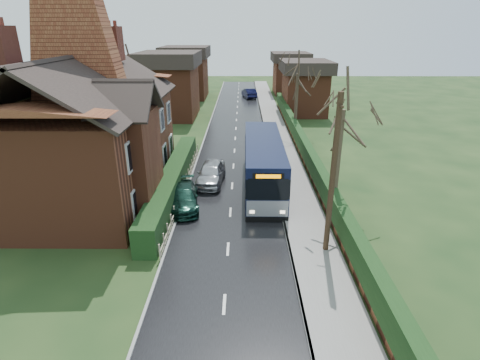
{
  "coord_description": "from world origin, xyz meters",
  "views": [
    {
      "loc": [
        0.7,
        -17.88,
        10.2
      ],
      "look_at": [
        0.57,
        2.72,
        1.8
      ],
      "focal_mm": 28.0,
      "sensor_mm": 36.0,
      "label": 1
    }
  ],
  "objects_px": {
    "bus_stop_sign": "(279,158)",
    "car_green": "(183,197)",
    "brick_house": "(91,129)",
    "car_silver": "(211,173)",
    "telegraph_pole": "(333,177)",
    "bus": "(263,164)"
  },
  "relations": [
    {
      "from": "telegraph_pole",
      "to": "bus_stop_sign",
      "type": "bearing_deg",
      "value": 100.73
    },
    {
      "from": "telegraph_pole",
      "to": "brick_house",
      "type": "bearing_deg",
      "value": 152.58
    },
    {
      "from": "brick_house",
      "to": "car_silver",
      "type": "xyz_separation_m",
      "value": [
        7.23,
        1.83,
        -3.63
      ]
    },
    {
      "from": "car_silver",
      "to": "brick_house",
      "type": "bearing_deg",
      "value": -161.49
    },
    {
      "from": "bus",
      "to": "car_silver",
      "type": "xyz_separation_m",
      "value": [
        -3.64,
        0.54,
        -0.87
      ]
    },
    {
      "from": "car_green",
      "to": "bus_stop_sign",
      "type": "height_order",
      "value": "bus_stop_sign"
    },
    {
      "from": "bus",
      "to": "telegraph_pole",
      "type": "height_order",
      "value": "telegraph_pole"
    },
    {
      "from": "car_green",
      "to": "bus_stop_sign",
      "type": "xyz_separation_m",
      "value": [
        6.1,
        3.23,
        1.41
      ]
    },
    {
      "from": "bus_stop_sign",
      "to": "bus",
      "type": "bearing_deg",
      "value": 171.38
    },
    {
      "from": "car_silver",
      "to": "bus_stop_sign",
      "type": "height_order",
      "value": "bus_stop_sign"
    },
    {
      "from": "car_silver",
      "to": "bus_stop_sign",
      "type": "bearing_deg",
      "value": -3.08
    },
    {
      "from": "car_green",
      "to": "bus_stop_sign",
      "type": "bearing_deg",
      "value": 18.86
    },
    {
      "from": "car_silver",
      "to": "telegraph_pole",
      "type": "height_order",
      "value": "telegraph_pole"
    },
    {
      "from": "bus",
      "to": "car_silver",
      "type": "bearing_deg",
      "value": 171.93
    },
    {
      "from": "brick_house",
      "to": "car_silver",
      "type": "bearing_deg",
      "value": 14.21
    },
    {
      "from": "brick_house",
      "to": "telegraph_pole",
      "type": "xyz_separation_m",
      "value": [
        13.53,
        -6.9,
        -0.45
      ]
    },
    {
      "from": "bus",
      "to": "bus_stop_sign",
      "type": "xyz_separation_m",
      "value": [
        1.06,
        -0.07,
        0.44
      ]
    },
    {
      "from": "bus",
      "to": "car_green",
      "type": "height_order",
      "value": "bus"
    },
    {
      "from": "brick_house",
      "to": "bus_stop_sign",
      "type": "distance_m",
      "value": 12.22
    },
    {
      "from": "bus_stop_sign",
      "to": "telegraph_pole",
      "type": "relative_size",
      "value": 0.4
    },
    {
      "from": "brick_house",
      "to": "car_green",
      "type": "distance_m",
      "value": 7.21
    },
    {
      "from": "bus_stop_sign",
      "to": "car_green",
      "type": "bearing_deg",
      "value": -156.94
    }
  ]
}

